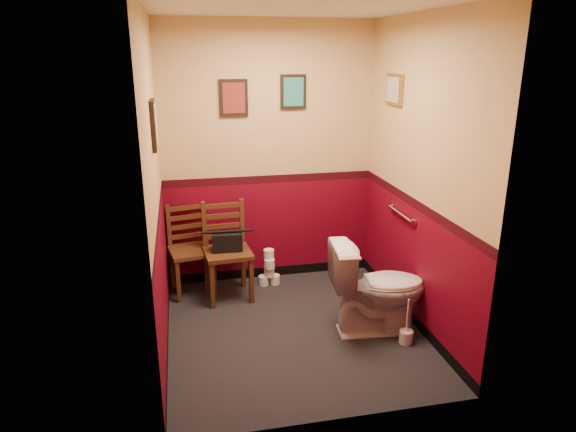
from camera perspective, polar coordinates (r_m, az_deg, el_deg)
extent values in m
cube|color=black|center=(4.71, 0.64, -12.58)|extent=(2.20, 2.40, 0.00)
cube|color=silver|center=(4.08, 0.78, 22.24)|extent=(2.20, 2.40, 0.00)
cube|color=#580415|center=(5.34, -2.12, 6.64)|extent=(2.20, 0.00, 2.70)
cube|color=#580415|center=(3.09, 5.57, -1.87)|extent=(2.20, 0.00, 2.70)
cube|color=#580415|center=(4.11, -14.47, 2.64)|extent=(0.00, 2.40, 2.70)
cube|color=#580415|center=(4.56, 14.37, 4.13)|extent=(0.00, 2.40, 2.70)
cylinder|color=silver|center=(4.87, 12.37, 0.23)|extent=(0.03, 0.50, 0.03)
cylinder|color=silver|center=(4.66, 13.83, -0.66)|extent=(0.02, 0.06, 0.06)
cylinder|color=silver|center=(5.09, 11.44, 1.08)|extent=(0.02, 0.06, 0.06)
cube|color=black|center=(5.20, -6.06, 12.92)|extent=(0.28, 0.03, 0.36)
cube|color=maroon|center=(5.18, -6.04, 12.90)|extent=(0.22, 0.01, 0.30)
cube|color=black|center=(5.29, 0.58, 13.64)|extent=(0.26, 0.03, 0.34)
cube|color=#267A6E|center=(5.27, 0.62, 13.62)|extent=(0.20, 0.01, 0.28)
cube|color=black|center=(4.11, -14.71, 9.76)|extent=(0.03, 0.30, 0.38)
cube|color=#A7A483|center=(4.11, -14.47, 9.77)|extent=(0.01, 0.24, 0.31)
cube|color=olive|center=(4.99, 11.74, 13.60)|extent=(0.03, 0.34, 0.28)
cube|color=#A7A483|center=(4.98, 11.56, 13.61)|extent=(0.01, 0.28, 0.22)
imported|color=white|center=(4.60, 9.92, -7.90)|extent=(0.87, 0.54, 0.82)
cylinder|color=silver|center=(4.62, 12.97, -12.95)|extent=(0.11, 0.11, 0.11)
cylinder|color=silver|center=(4.53, 13.14, -10.86)|extent=(0.02, 0.02, 0.33)
cube|color=#4C2C16|center=(5.31, -10.68, -3.83)|extent=(0.49, 0.49, 0.04)
cube|color=#4C2C16|center=(5.21, -12.11, -7.10)|extent=(0.05, 0.05, 0.45)
cube|color=#4C2C16|center=(5.54, -12.78, -5.60)|extent=(0.05, 0.05, 0.45)
cube|color=#4C2C16|center=(5.27, -8.20, -6.56)|extent=(0.05, 0.05, 0.45)
cube|color=#4C2C16|center=(5.59, -9.10, -5.11)|extent=(0.05, 0.05, 0.45)
cube|color=#4C2C16|center=(5.38, -13.11, -1.13)|extent=(0.05, 0.04, 0.45)
cube|color=#4C2C16|center=(5.44, -9.34, -0.68)|extent=(0.05, 0.04, 0.45)
cube|color=#4C2C16|center=(5.45, -11.14, -2.16)|extent=(0.34, 0.08, 0.05)
cube|color=#4C2C16|center=(5.41, -11.20, -1.15)|extent=(0.34, 0.08, 0.05)
cube|color=#4C2C16|center=(5.38, -11.27, -0.14)|extent=(0.34, 0.08, 0.05)
cube|color=#4C2C16|center=(5.35, -11.33, 0.89)|extent=(0.34, 0.08, 0.05)
cube|color=#4C2C16|center=(5.14, -6.73, -4.05)|extent=(0.49, 0.49, 0.04)
cube|color=#4C2C16|center=(5.03, -8.42, -7.61)|extent=(0.05, 0.05, 0.48)
cube|color=#4C2C16|center=(5.38, -9.04, -5.90)|extent=(0.05, 0.05, 0.48)
cube|color=#4C2C16|center=(5.09, -4.09, -7.14)|extent=(0.05, 0.05, 0.48)
cube|color=#4C2C16|center=(5.44, -4.99, -5.48)|extent=(0.05, 0.05, 0.48)
cube|color=#4C2C16|center=(5.21, -9.30, -1.01)|extent=(0.05, 0.04, 0.48)
cube|color=#4C2C16|center=(5.27, -5.14, -0.63)|extent=(0.05, 0.04, 0.48)
cube|color=#4C2C16|center=(5.28, -7.15, -2.20)|extent=(0.37, 0.06, 0.05)
cube|color=#4C2C16|center=(5.25, -7.20, -1.10)|extent=(0.37, 0.06, 0.05)
cube|color=#4C2C16|center=(5.21, -7.24, 0.02)|extent=(0.37, 0.06, 0.05)
cube|color=#4C2C16|center=(5.18, -7.29, 1.15)|extent=(0.37, 0.06, 0.05)
cube|color=black|center=(5.10, -6.77, -2.88)|extent=(0.30, 0.16, 0.18)
cylinder|color=black|center=(5.06, -6.82, -1.72)|extent=(0.26, 0.04, 0.03)
cylinder|color=silver|center=(5.54, -2.72, -7.15)|extent=(0.11, 0.11, 0.10)
cylinder|color=silver|center=(5.55, -1.49, -7.05)|extent=(0.11, 0.11, 0.10)
cylinder|color=silver|center=(5.50, -2.10, -6.21)|extent=(0.11, 0.11, 0.10)
cylinder|color=silver|center=(5.44, -2.07, -5.33)|extent=(0.11, 0.11, 0.10)
cylinder|color=silver|center=(5.43, -2.14, -4.24)|extent=(0.11, 0.11, 0.10)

